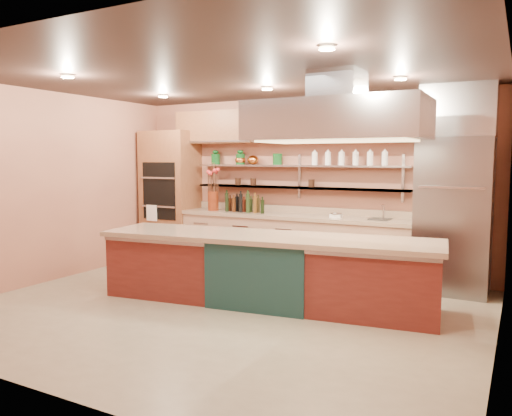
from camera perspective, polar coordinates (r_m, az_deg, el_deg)
The scene contains 21 objects.
floor at distance 6.19m, azimuth -3.93°, elevation -11.51°, with size 6.00×5.00×0.02m, color gray.
ceiling at distance 6.00m, azimuth -4.12°, elevation 15.09°, with size 6.00×5.00×0.02m, color black.
wall_back at distance 8.15m, azimuth 5.39°, elevation 2.72°, with size 6.00×0.04×2.80m, color #A7684F.
wall_front at distance 4.05m, azimuth -23.24°, elevation -0.74°, with size 6.00×0.04×2.80m, color #A7684F.
wall_left at distance 7.94m, azimuth -22.67°, elevation 2.23°, with size 0.04×5.00×2.80m, color #A7684F.
wall_right at distance 5.02m, azimuth 26.32°, elevation 0.30°, with size 0.04×5.00×2.80m, color #A7684F.
oven_stack at distance 9.14m, azimuth -9.74°, elevation 1.42°, with size 0.95×0.64×2.30m, color brown.
refrigerator at distance 7.23m, azimuth 21.64°, elevation -0.82°, with size 0.95×0.72×2.10m, color slate.
back_counter at distance 8.00m, azimuth 4.16°, elevation -4.06°, with size 3.84×0.64×0.93m, color tan.
wall_shelf_lower at distance 8.05m, azimuth 4.70°, elevation 2.34°, with size 3.60×0.26×0.03m, color #A1A4A8.
wall_shelf_upper at distance 8.04m, azimuth 4.72°, elevation 4.83°, with size 3.60×0.26×0.03m, color #A1A4A8.
upper_cabinets at distance 7.99m, azimuth 4.95°, elevation 9.48°, with size 4.60×0.36×0.55m, color brown.
range_hood at distance 5.82m, azimuth 9.22°, elevation 9.86°, with size 2.00×1.00×0.45m, color #A1A4A8.
ceiling_downlights at distance 6.16m, azimuth -3.09°, elevation 14.56°, with size 4.00×2.80×0.02m, color #FFE5A5.
island at distance 6.31m, azimuth 1.14°, elevation -7.00°, with size 4.15×0.90×0.87m, color maroon.
flower_vase at distance 8.57m, azimuth -4.91°, elevation 0.82°, with size 0.18×0.18×0.33m, color maroon.
oil_bottle_cluster at distance 8.25m, azimuth -1.18°, elevation 0.39°, with size 0.79×0.23×0.25m, color black.
kitchen_scale at distance 7.61m, azimuth 9.15°, elevation -0.72°, with size 0.17×0.13×0.10m, color white.
bar_faucet at distance 7.51m, azimuth 14.37°, elevation -0.46°, with size 0.03×0.03×0.22m, color silver.
copper_kettle at distance 8.39m, azimuth -0.34°, elevation 5.52°, with size 0.19×0.19×0.16m, color orange.
green_canister at distance 8.19m, azimuth 2.47°, elevation 5.60°, with size 0.15×0.15×0.18m, color #0E4317.
Camera 1 is at (3.16, -5.00, 1.82)m, focal length 35.00 mm.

